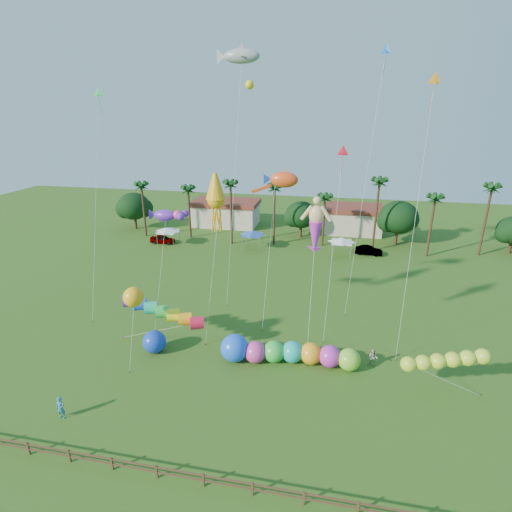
% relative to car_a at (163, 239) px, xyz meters
% --- Properties ---
extents(ground, '(160.00, 160.00, 0.00)m').
position_rel_car_a_xyz_m(ground, '(21.47, -36.84, -0.71)').
color(ground, '#285116').
rests_on(ground, ground).
extents(tree_line, '(69.46, 8.91, 11.00)m').
position_rel_car_a_xyz_m(tree_line, '(25.04, 7.15, 3.57)').
color(tree_line, '#3A2819').
rests_on(tree_line, ground).
extents(buildings_row, '(35.00, 7.00, 4.00)m').
position_rel_car_a_xyz_m(buildings_row, '(18.38, 13.16, 1.29)').
color(buildings_row, beige).
rests_on(buildings_row, ground).
extents(tent_row, '(31.00, 4.00, 0.60)m').
position_rel_car_a_xyz_m(tent_row, '(15.47, -0.51, 2.04)').
color(tent_row, white).
rests_on(tent_row, ground).
extents(fence, '(36.12, 0.12, 1.00)m').
position_rel_car_a_xyz_m(fence, '(21.47, -42.84, -0.10)').
color(fence, brown).
rests_on(fence, ground).
extents(car_a, '(4.18, 1.71, 1.42)m').
position_rel_car_a_xyz_m(car_a, '(0.00, 0.00, 0.00)').
color(car_a, '#4C4C54').
rests_on(car_a, ground).
extents(car_b, '(4.26, 1.84, 1.36)m').
position_rel_car_a_xyz_m(car_b, '(33.72, 1.05, -0.03)').
color(car_b, '#4C4C54').
rests_on(car_b, ground).
extents(spectator_a, '(0.67, 0.45, 1.82)m').
position_rel_car_a_xyz_m(spectator_a, '(9.48, -39.49, 0.20)').
color(spectator_a, teal).
rests_on(spectator_a, ground).
extents(spectator_b, '(0.96, 0.83, 1.67)m').
position_rel_car_a_xyz_m(spectator_b, '(32.27, -28.46, 0.13)').
color(spectator_b, '#A19D86').
rests_on(spectator_b, ground).
extents(caterpillar_inflatable, '(12.40, 3.25, 2.52)m').
position_rel_car_a_xyz_m(caterpillar_inflatable, '(24.55, -29.53, 0.35)').
color(caterpillar_inflatable, '#E43C9D').
rests_on(caterpillar_inflatable, ground).
extents(blue_ball, '(2.14, 2.14, 2.14)m').
position_rel_car_a_xyz_m(blue_ball, '(12.52, -30.18, 0.36)').
color(blue_ball, blue).
rests_on(blue_ball, ground).
extents(rainbow_tube, '(10.54, 3.06, 4.03)m').
position_rel_car_a_xyz_m(rainbow_tube, '(14.63, -30.04, 2.75)').
color(rainbow_tube, red).
rests_on(rainbow_tube, ground).
extents(green_worm, '(9.16, 3.71, 3.44)m').
position_rel_car_a_xyz_m(green_worm, '(34.53, -31.64, 2.00)').
color(green_worm, '#B8DB30').
rests_on(green_worm, ground).
extents(orange_ball_kite, '(1.92, 2.93, 7.20)m').
position_rel_car_a_xyz_m(orange_ball_kite, '(11.80, -31.67, 5.61)').
color(orange_ball_kite, '#F7AC14').
rests_on(orange_ball_kite, ground).
extents(merman_kite, '(2.18, 4.00, 14.10)m').
position_rel_car_a_xyz_m(merman_kite, '(26.59, -26.51, 11.04)').
color(merman_kite, '#EDBA87').
rests_on(merman_kite, ground).
extents(fish_kite, '(4.53, 6.70, 15.49)m').
position_rel_car_a_xyz_m(fish_kite, '(22.84, -19.19, 13.87)').
color(fish_kite, '#E64919').
rests_on(fish_kite, ground).
extents(shark_kite, '(5.51, 7.03, 27.43)m').
position_rel_car_a_xyz_m(shark_kite, '(17.48, -14.63, 25.77)').
color(shark_kite, '#92969F').
rests_on(shark_kite, ground).
extents(squid_kite, '(2.42, 4.80, 16.02)m').
position_rel_car_a_xyz_m(squid_kite, '(17.22, -24.59, 12.70)').
color(squid_kite, '#F5A514').
rests_on(squid_kite, ground).
extents(lobster_kite, '(4.15, 4.64, 12.74)m').
position_rel_car_a_xyz_m(lobster_kite, '(12.56, -25.70, 11.29)').
color(lobster_kite, '#6A28C9').
rests_on(lobster_kite, ground).
extents(delta_kite_red, '(1.25, 4.62, 18.27)m').
position_rel_car_a_xyz_m(delta_kite_red, '(28.45, -21.21, 16.67)').
color(delta_kite_red, red).
rests_on(delta_kite_red, ground).
extents(delta_kite_yellow, '(1.41, 4.44, 24.13)m').
position_rel_car_a_xyz_m(delta_kite_yellow, '(35.16, -23.03, 22.33)').
color(delta_kite_yellow, orange).
rests_on(delta_kite_yellow, ground).
extents(delta_kite_green, '(2.46, 3.99, 23.32)m').
position_rel_car_a_xyz_m(delta_kite_green, '(5.35, -22.68, 21.50)').
color(delta_kite_green, '#34DE6C').
rests_on(delta_kite_green, ground).
extents(delta_kite_blue, '(2.63, 5.35, 27.37)m').
position_rel_car_a_xyz_m(delta_kite_blue, '(31.88, -14.91, 25.52)').
color(delta_kite_blue, blue).
rests_on(delta_kite_blue, ground).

